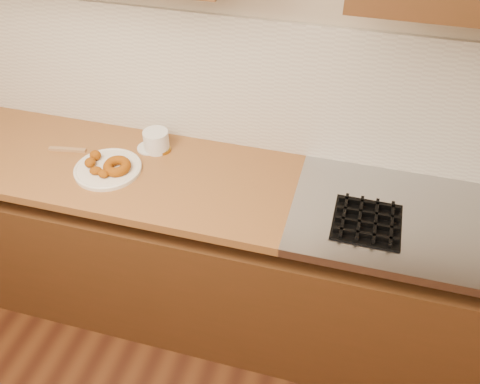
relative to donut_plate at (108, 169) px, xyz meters
The scene contains 13 objects.
wall_back 0.65m from the donut_plate, 49.17° to the left, with size 4.00×0.02×2.70m, color tan.
base_cabinet 0.61m from the donut_plate, ahead, with size 3.60×0.60×0.77m, color #492713.
butcher_block 0.34m from the donut_plate, behind, with size 2.30×0.62×0.04m, color #925A25.
stovetop 1.46m from the donut_plate, ahead, with size 1.30×0.62×0.04m, color #9EA0A5.
backsplash 0.55m from the donut_plate, 48.21° to the left, with size 3.60×0.02×0.60m, color beige.
burner_grates 1.44m from the donut_plate, ahead, with size 0.91×0.26×0.03m.
donut_plate is the anchor object (origin of this frame).
ring_donut 0.06m from the donut_plate, ahead, with size 0.12×0.12×0.04m, color #82400B.
fried_dough_chunks 0.06m from the donut_plate, 160.84° to the right, with size 0.15×0.16×0.05m.
plastic_tub 0.25m from the donut_plate, 54.41° to the left, with size 0.11×0.11×0.10m, color silver.
tub_lid 0.23m from the donut_plate, 61.57° to the left, with size 0.11×0.11×0.01m, color silver.
brass_jar_lid 0.26m from the donut_plate, 49.62° to the left, with size 0.08×0.08×0.01m, color #A77C21.
wooden_utensil 0.26m from the donut_plate, 161.00° to the left, with size 0.17×0.02×0.01m, color #977047.
Camera 1 is at (0.70, 0.12, 2.26)m, focal length 38.00 mm.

